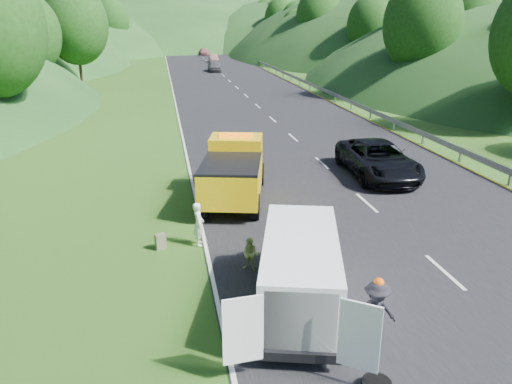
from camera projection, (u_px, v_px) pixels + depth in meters
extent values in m
plane|color=#38661E|center=(328.00, 252.00, 16.31)|extent=(320.00, 320.00, 0.00)
cube|color=black|center=(237.00, 88.00, 53.91)|extent=(14.00, 200.00, 0.02)
cube|color=gray|center=(277.00, 74.00, 66.77)|extent=(0.06, 140.00, 1.52)
cylinder|color=black|center=(217.00, 173.00, 22.72)|extent=(0.59, 1.07, 1.02)
cylinder|color=black|center=(260.00, 174.00, 22.62)|extent=(0.59, 1.07, 1.02)
cylinder|color=black|center=(204.00, 205.00, 18.88)|extent=(0.59, 1.07, 1.02)
cylinder|color=black|center=(255.00, 206.00, 18.78)|extent=(0.59, 1.07, 1.02)
cube|color=yellow|center=(236.00, 158.00, 21.53)|extent=(2.52, 2.10, 1.94)
cube|color=yellow|center=(231.00, 180.00, 19.46)|extent=(3.00, 3.90, 1.33)
cube|color=black|center=(231.00, 163.00, 19.22)|extent=(3.00, 3.90, 0.10)
cube|color=black|center=(239.00, 163.00, 22.87)|extent=(2.27, 1.67, 0.71)
cube|color=black|center=(240.00, 164.00, 23.52)|extent=(2.13, 0.70, 0.51)
cube|color=yellow|center=(239.00, 147.00, 22.99)|extent=(2.17, 1.26, 1.11)
cube|color=orange|center=(236.00, 135.00, 21.19)|extent=(1.45, 0.58, 0.16)
cube|color=black|center=(238.00, 146.00, 22.09)|extent=(1.90, 0.54, 0.92)
cylinder|color=black|center=(271.00, 268.00, 14.49)|extent=(0.45, 0.77, 0.72)
cylinder|color=black|center=(328.00, 270.00, 14.37)|extent=(0.45, 0.77, 0.72)
cylinder|color=black|center=(264.00, 330.00, 11.60)|extent=(0.45, 0.77, 0.72)
cylinder|color=black|center=(335.00, 334.00, 11.48)|extent=(0.45, 0.77, 0.72)
cube|color=white|center=(300.00, 269.00, 12.62)|extent=(3.03, 5.02, 1.67)
cube|color=white|center=(300.00, 241.00, 15.07)|extent=(1.96, 1.26, 0.90)
cube|color=black|center=(301.00, 221.00, 14.66)|extent=(1.69, 0.74, 0.75)
cube|color=black|center=(300.00, 322.00, 10.45)|extent=(1.50, 0.49, 1.45)
cube|color=white|center=(243.00, 330.00, 10.16)|extent=(0.86, 0.12, 1.54)
cube|color=white|center=(359.00, 336.00, 9.98)|extent=(0.73, 0.54, 1.54)
cube|color=black|center=(299.00, 357.00, 10.63)|extent=(1.78, 0.61, 0.23)
imported|color=white|center=(199.00, 245.00, 16.79)|extent=(0.41, 0.55, 1.49)
imported|color=tan|center=(250.00, 270.00, 15.11)|extent=(0.63, 0.59, 1.03)
imported|color=black|center=(373.00, 346.00, 11.62)|extent=(1.21, 0.87, 1.69)
cube|color=#5D5F47|center=(160.00, 241.00, 16.40)|extent=(0.39, 0.30, 0.55)
imported|color=black|center=(377.00, 176.00, 24.04)|extent=(2.97, 6.02, 1.64)
imported|color=#424447|center=(214.00, 72.00, 69.85)|extent=(1.70, 4.22, 1.44)
imported|color=brown|center=(214.00, 62.00, 84.46)|extent=(1.35, 3.88, 1.28)
imported|color=#A35157|center=(204.00, 55.00, 99.31)|extent=(1.79, 4.40, 1.28)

